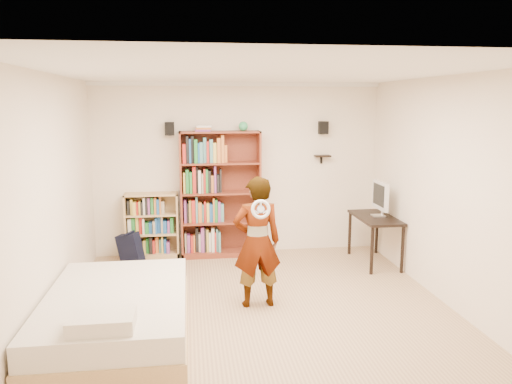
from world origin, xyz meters
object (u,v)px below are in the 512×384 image
computer_desk (375,240)px  daybed (117,311)px  tall_bookshelf (221,194)px  person (257,242)px  low_bookshelf (152,226)px

computer_desk → daybed: (-3.50, -2.06, -0.04)m
tall_bookshelf → person: tall_bookshelf is taller
low_bookshelf → daybed: low_bookshelf is taller
tall_bookshelf → person: bearing=-82.0°
computer_desk → daybed: computer_desk is taller
tall_bookshelf → computer_desk: size_ratio=1.86×
tall_bookshelf → computer_desk: (2.26, -0.70, -0.62)m
computer_desk → person: size_ratio=0.68×
tall_bookshelf → daybed: size_ratio=0.91×
tall_bookshelf → low_bookshelf: bearing=178.5°
low_bookshelf → daybed: (-0.17, -2.78, -0.19)m
low_bookshelf → person: person is taller
person → low_bookshelf: bearing=-60.3°
computer_desk → daybed: 4.06m
low_bookshelf → daybed: bearing=-93.5°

